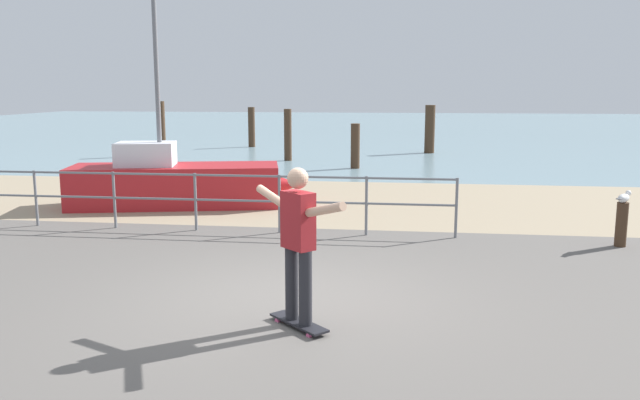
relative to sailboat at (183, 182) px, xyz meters
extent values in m
cube|color=#605B56|center=(3.35, -6.94, -0.53)|extent=(24.00, 10.00, 0.04)
cube|color=tan|center=(3.35, 1.06, -0.53)|extent=(24.00, 6.00, 0.04)
cube|color=#75939E|center=(3.35, 29.06, -0.53)|extent=(72.00, 50.00, 0.04)
cylinder|color=slate|center=(-1.99, -2.34, 0.00)|extent=(0.05, 0.05, 1.05)
cylinder|color=slate|center=(-0.47, -2.34, 0.00)|extent=(0.05, 0.05, 1.05)
cylinder|color=slate|center=(1.05, -2.34, 0.00)|extent=(0.05, 0.05, 1.05)
cylinder|color=slate|center=(2.58, -2.34, 0.00)|extent=(0.05, 0.05, 1.05)
cylinder|color=slate|center=(4.10, -2.34, 0.00)|extent=(0.05, 0.05, 1.05)
cylinder|color=slate|center=(5.62, -2.34, 0.00)|extent=(0.05, 0.05, 1.05)
cylinder|color=slate|center=(0.29, -2.34, 0.49)|extent=(10.65, 0.04, 0.04)
cylinder|color=slate|center=(0.29, -2.34, 0.05)|extent=(10.65, 0.04, 0.04)
cube|color=#B21E23|center=(-0.16, -0.03, -0.08)|extent=(4.60, 2.33, 0.90)
cone|color=#B21E23|center=(1.99, 0.45, -0.08)|extent=(1.24, 0.99, 0.77)
cylinder|color=slate|center=(-0.45, -0.10, 2.86)|extent=(0.10, 0.10, 4.97)
cube|color=silver|center=(-0.74, -0.17, 0.62)|extent=(1.37, 1.14, 0.50)
cube|color=black|center=(3.65, -6.81, -0.46)|extent=(0.72, 0.70, 0.02)
cylinder|color=#E5598C|center=(3.39, -6.68, -0.50)|extent=(0.06, 0.06, 0.06)
cylinder|color=#E5598C|center=(3.50, -6.56, -0.50)|extent=(0.06, 0.06, 0.06)
cylinder|color=#E5598C|center=(3.80, -7.07, -0.50)|extent=(0.06, 0.06, 0.06)
cylinder|color=#E5598C|center=(3.91, -6.95, -0.50)|extent=(0.06, 0.06, 0.06)
cylinder|color=#26262B|center=(3.56, -6.73, -0.04)|extent=(0.14, 0.14, 0.80)
cylinder|color=#26262B|center=(3.74, -6.90, -0.04)|extent=(0.14, 0.14, 0.80)
cube|color=maroon|center=(3.65, -6.81, 0.66)|extent=(0.40, 0.39, 0.60)
sphere|color=tan|center=(3.65, -6.81, 1.10)|extent=(0.22, 0.22, 0.22)
cylinder|color=tan|center=(3.33, -6.51, 0.84)|extent=(0.46, 0.45, 0.23)
cylinder|color=tan|center=(3.97, -7.12, 0.84)|extent=(0.46, 0.45, 0.23)
cylinder|color=#422D1E|center=(8.20, -2.61, -0.16)|extent=(0.18, 0.18, 0.74)
ellipsoid|color=white|center=(8.20, -2.61, 0.28)|extent=(0.30, 0.34, 0.14)
sphere|color=white|center=(8.32, -2.46, 0.34)|extent=(0.09, 0.09, 0.09)
cone|color=gold|center=(8.35, -2.42, 0.34)|extent=(0.05, 0.05, 0.02)
cube|color=slate|center=(8.11, -2.74, 0.29)|extent=(0.14, 0.14, 0.02)
cylinder|color=#422D1E|center=(-4.35, 10.10, 0.50)|extent=(0.27, 0.27, 2.05)
cylinder|color=#422D1E|center=(-1.84, 14.04, 0.34)|extent=(0.29, 0.29, 1.73)
cylinder|color=#422D1E|center=(0.67, 8.99, 0.38)|extent=(0.26, 0.26, 1.82)
cylinder|color=#422D1E|center=(3.18, 7.08, 0.19)|extent=(0.29, 0.29, 1.43)
cylinder|color=#422D1E|center=(5.68, 12.41, 0.41)|extent=(0.39, 0.39, 1.88)
camera|label=1|loc=(4.73, -13.28, 2.01)|focal=36.30mm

